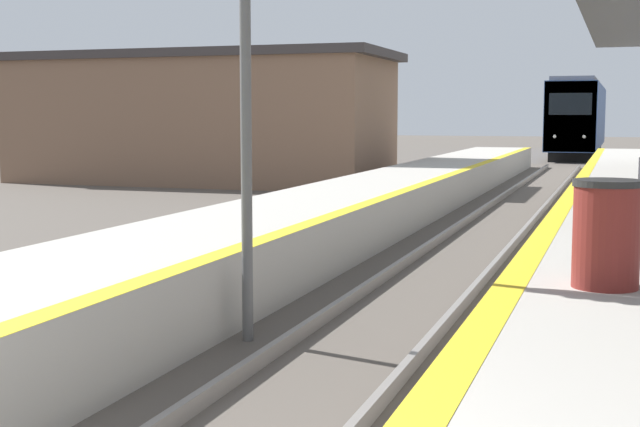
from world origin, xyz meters
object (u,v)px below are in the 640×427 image
object	(u,v)px
signal_near	(245,33)
trash_bin	(606,234)
bench	(632,190)
train	(579,118)

from	to	relation	value
signal_near	trash_bin	distance (m)	4.22
signal_near	bench	world-z (taller)	signal_near
train	bench	distance (m)	43.40
train	trash_bin	bearing A→B (deg)	-87.06
signal_near	train	bearing A→B (deg)	88.50
bench	signal_near	bearing A→B (deg)	-131.94
bench	trash_bin	bearing A→B (deg)	-92.93
train	trash_bin	distance (m)	48.27
train	signal_near	world-z (taller)	signal_near
train	signal_near	xyz separation A→B (m)	(-1.25, -47.73, 1.10)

